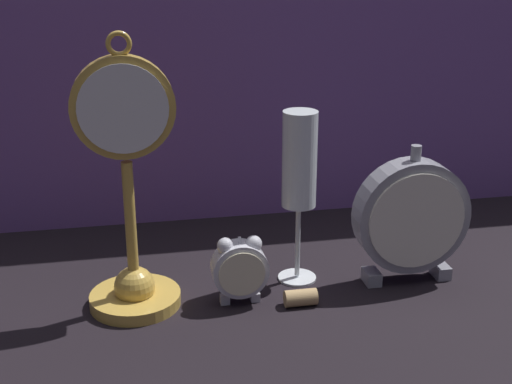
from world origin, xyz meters
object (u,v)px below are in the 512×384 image
mantel_clock_silver (411,217)px  champagne_flute (299,170)px  alarm_clock_twin_bell (240,267)px  wine_cork (301,299)px  pocket_watch_on_stand (130,211)px

mantel_clock_silver → champagne_flute: (-0.15, 0.03, 0.06)m
alarm_clock_twin_bell → mantel_clock_silver: 0.24m
alarm_clock_twin_bell → mantel_clock_silver: size_ratio=0.48×
alarm_clock_twin_bell → wine_cork: bearing=-18.6°
mantel_clock_silver → wine_cork: bearing=-164.8°
alarm_clock_twin_bell → champagne_flute: champagne_flute is taller
alarm_clock_twin_bell → mantel_clock_silver: bearing=4.5°
pocket_watch_on_stand → mantel_clock_silver: size_ratio=1.81×
champagne_flute → wine_cork: champagne_flute is taller
pocket_watch_on_stand → champagne_flute: size_ratio=1.47×
pocket_watch_on_stand → wine_cork: 0.25m
champagne_flute → wine_cork: bearing=-100.3°
alarm_clock_twin_bell → mantel_clock_silver: mantel_clock_silver is taller
mantel_clock_silver → wine_cork: mantel_clock_silver is taller
pocket_watch_on_stand → alarm_clock_twin_bell: pocket_watch_on_stand is taller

